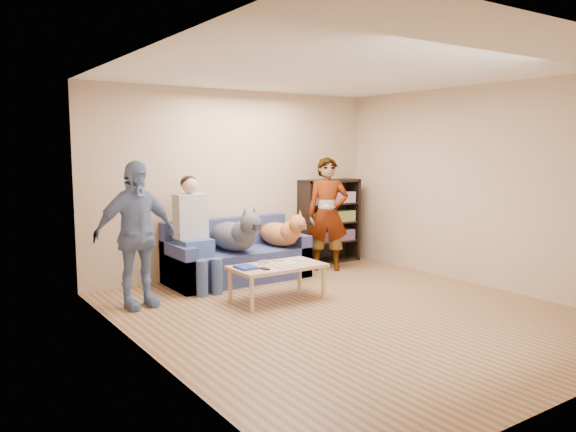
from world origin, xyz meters
TOP-DOWN VIEW (x-y plane):
  - ground at (0.00, 0.00)m, footprint 5.00×5.00m
  - ceiling at (0.00, 0.00)m, footprint 5.00×5.00m
  - wall_back at (0.00, 2.50)m, footprint 4.50×0.00m
  - wall_left at (-2.25, 0.00)m, footprint 0.00×5.00m
  - wall_right at (2.25, 0.00)m, footprint 0.00×5.00m
  - blanket at (0.48, 1.96)m, footprint 0.44×0.37m
  - person_standing_right at (1.17, 1.88)m, footprint 0.72×0.68m
  - person_standing_left at (-1.83, 1.55)m, footprint 1.02×0.52m
  - held_controller at (0.97, 1.68)m, footprint 0.07×0.12m
  - notebook_blue at (-0.75, 0.96)m, footprint 0.20×0.26m
  - papers at (-0.30, 0.81)m, footprint 0.26×0.20m
  - magazine at (-0.27, 0.83)m, footprint 0.22×0.17m
  - camera_silver at (-0.47, 1.03)m, footprint 0.11×0.06m
  - controller_a at (-0.07, 1.01)m, footprint 0.04×0.13m
  - controller_b at (0.01, 0.93)m, footprint 0.09×0.06m
  - headphone_cup_a at (-0.15, 0.89)m, footprint 0.07×0.07m
  - headphone_cup_b at (-0.15, 0.97)m, footprint 0.07×0.07m
  - pen_orange at (-0.37, 0.75)m, footprint 0.13×0.06m
  - pen_black at (-0.23, 1.09)m, footprint 0.13×0.08m
  - wallet at (-0.60, 0.79)m, footprint 0.07×0.12m
  - sofa at (-0.25, 2.10)m, footprint 1.90×0.85m
  - person_seated at (-0.92, 1.97)m, footprint 0.40×0.73m
  - dog_gray at (-0.34, 1.93)m, footprint 0.44×1.26m
  - dog_tan at (0.38, 1.91)m, footprint 0.38×1.15m
  - coffee_table at (-0.35, 0.91)m, footprint 1.10×0.60m
  - bookshelf at (1.55, 2.33)m, footprint 1.00×0.34m

SIDE VIEW (x-z plane):
  - ground at x=0.00m, z-range 0.00..0.00m
  - sofa at x=-0.25m, z-range -0.13..0.69m
  - coffee_table at x=-0.35m, z-range 0.16..0.58m
  - pen_orange at x=-0.37m, z-range 0.42..0.43m
  - pen_black at x=-0.23m, z-range 0.42..0.43m
  - papers at x=-0.30m, z-range 0.42..0.43m
  - wallet at x=-0.60m, z-range 0.42..0.43m
  - headphone_cup_a at x=-0.15m, z-range 0.42..0.44m
  - headphone_cup_b at x=-0.15m, z-range 0.42..0.44m
  - notebook_blue at x=-0.75m, z-range 0.42..0.45m
  - controller_a at x=-0.07m, z-range 0.42..0.45m
  - controller_b at x=0.01m, z-range 0.42..0.45m
  - magazine at x=-0.27m, z-range 0.43..0.45m
  - camera_silver at x=-0.47m, z-range 0.42..0.47m
  - blanket at x=0.48m, z-range 0.43..0.58m
  - dog_tan at x=0.38m, z-range 0.35..0.89m
  - dog_gray at x=-0.34m, z-range 0.33..0.97m
  - bookshelf at x=1.55m, z-range 0.03..1.33m
  - person_seated at x=-0.92m, z-range 0.04..1.51m
  - person_standing_right at x=1.17m, z-range 0.00..1.66m
  - person_standing_left at x=-1.83m, z-range 0.00..1.66m
  - held_controller at x=0.97m, z-range 0.97..1.00m
  - wall_back at x=0.00m, z-range -0.95..3.55m
  - wall_left at x=-2.25m, z-range -1.20..3.80m
  - wall_right at x=2.25m, z-range -1.20..3.80m
  - ceiling at x=0.00m, z-range 2.60..2.60m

